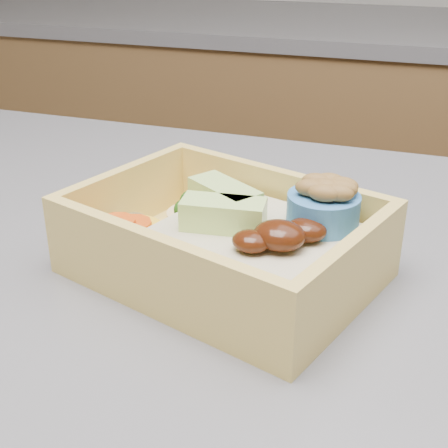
% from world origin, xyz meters
% --- Properties ---
extents(back_cabinets, '(3.20, 0.62, 2.30)m').
position_xyz_m(back_cabinets, '(0.00, 1.23, 0.89)').
color(back_cabinets, brown).
rests_on(back_cabinets, ground).
extents(bento_box, '(0.22, 0.19, 0.07)m').
position_xyz_m(bento_box, '(-0.03, 0.03, 0.94)').
color(bento_box, '#E7C55F').
rests_on(bento_box, island).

